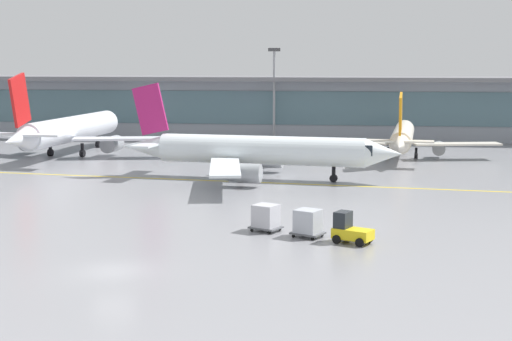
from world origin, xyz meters
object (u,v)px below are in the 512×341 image
(taxiing_regional_jet, at_px, (258,151))
(cargo_dolly_trailing, at_px, (266,217))
(apron_light_mast_1, at_px, (274,91))
(gate_airplane_1, at_px, (71,130))
(cargo_dolly_lead, at_px, (308,222))
(baggage_tug, at_px, (350,230))
(gate_airplane_2, at_px, (403,137))

(taxiing_regional_jet, xyz_separation_m, cargo_dolly_trailing, (3.59, -24.10, -1.89))
(cargo_dolly_trailing, bearing_deg, apron_light_mast_1, 120.77)
(gate_airplane_1, relative_size, taxiing_regional_jet, 1.10)
(gate_airplane_1, bearing_deg, cargo_dolly_lead, -137.90)
(gate_airplane_1, bearing_deg, baggage_tug, -136.44)
(gate_airplane_2, relative_size, baggage_tug, 8.80)
(taxiing_regional_jet, bearing_deg, cargo_dolly_trailing, -75.14)
(gate_airplane_2, relative_size, cargo_dolly_trailing, 10.05)
(gate_airplane_1, bearing_deg, apron_light_mast_1, -46.99)
(baggage_tug, xyz_separation_m, apron_light_mast_1, (-11.82, 63.63, 6.74))
(gate_airplane_1, height_order, apron_light_mast_1, apron_light_mast_1)
(baggage_tug, bearing_deg, cargo_dolly_trailing, 180.00)
(gate_airplane_2, xyz_separation_m, taxiing_regional_jet, (-15.78, -20.51, 0.37))
(cargo_dolly_trailing, bearing_deg, gate_airplane_1, 151.32)
(cargo_dolly_lead, height_order, cargo_dolly_trailing, same)
(cargo_dolly_lead, height_order, apron_light_mast_1, apron_light_mast_1)
(gate_airplane_2, relative_size, taxiing_regional_jet, 0.88)
(gate_airplane_1, relative_size, apron_light_mast_1, 2.34)
(taxiing_regional_jet, bearing_deg, apron_light_mast_1, 99.81)
(gate_airplane_2, distance_m, apron_light_mast_1, 24.70)
(gate_airplane_1, xyz_separation_m, apron_light_mast_1, (24.26, 19.40, 4.40))
(gate_airplane_1, xyz_separation_m, cargo_dolly_trailing, (30.04, -41.37, -2.18))
(gate_airplane_2, bearing_deg, baggage_tug, 177.62)
(baggage_tug, height_order, cargo_dolly_trailing, baggage_tug)
(baggage_tug, relative_size, cargo_dolly_trailing, 1.14)
(gate_airplane_1, bearing_deg, gate_airplane_2, -81.27)
(cargo_dolly_lead, bearing_deg, apron_light_mast_1, 123.47)
(cargo_dolly_lead, bearing_deg, gate_airplane_1, 153.07)
(gate_airplane_2, bearing_deg, apron_light_mast_1, 53.04)
(cargo_dolly_trailing, bearing_deg, taxiing_regional_jet, 123.81)
(cargo_dolly_trailing, relative_size, apron_light_mast_1, 0.19)
(gate_airplane_1, height_order, cargo_dolly_lead, gate_airplane_1)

